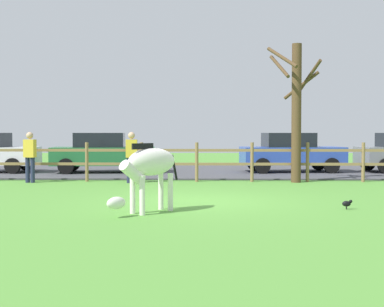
{
  "coord_description": "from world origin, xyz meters",
  "views": [
    {
      "loc": [
        0.12,
        -12.74,
        1.63
      ],
      "look_at": [
        -0.15,
        0.74,
        1.1
      ],
      "focal_mm": 50.44,
      "sensor_mm": 36.0,
      "label": 1
    }
  ],
  "objects": [
    {
      "name": "visitor_left_of_tree",
      "position": [
        -2.17,
        4.52,
        0.91
      ],
      "size": [
        0.37,
        0.24,
        1.64
      ],
      "color": "#232847",
      "rests_on": "ground_plane"
    },
    {
      "name": "parked_car_blue",
      "position": [
        3.65,
        8.83,
        0.84
      ],
      "size": [
        4.13,
        2.15,
        1.56
      ],
      "color": "#2D4CAD",
      "rests_on": "parking_asphalt"
    },
    {
      "name": "ground_plane",
      "position": [
        0.0,
        0.0,
        0.0
      ],
      "size": [
        60.0,
        60.0,
        0.0
      ],
      "primitive_type": "plane",
      "color": "#549338"
    },
    {
      "name": "parked_car_green",
      "position": [
        -3.82,
        8.43,
        0.84
      ],
      "size": [
        4.14,
        2.17,
        1.56
      ],
      "color": "#236B38",
      "rests_on": "parking_asphalt"
    },
    {
      "name": "visitor_right_of_tree",
      "position": [
        -5.48,
        4.57,
        0.91
      ],
      "size": [
        0.4,
        0.28,
        1.64
      ],
      "color": "#232847",
      "rests_on": "ground_plane"
    },
    {
      "name": "zebra",
      "position": [
        -0.97,
        -1.88,
        0.93
      ],
      "size": [
        1.42,
        1.58,
        1.41
      ],
      "color": "white",
      "rests_on": "ground_plane"
    },
    {
      "name": "paddock_fence",
      "position": [
        -0.08,
        5.0,
        0.74
      ],
      "size": [
        21.96,
        0.11,
        1.3
      ],
      "color": "olive",
      "rests_on": "ground_plane"
    },
    {
      "name": "bare_tree",
      "position": [
        3.15,
        4.83,
        2.43
      ],
      "size": [
        1.77,
        1.78,
        4.49
      ],
      "color": "#513A23",
      "rests_on": "ground_plane"
    },
    {
      "name": "crow_on_grass",
      "position": [
        3.17,
        -1.34,
        0.13
      ],
      "size": [
        0.21,
        0.1,
        0.2
      ],
      "color": "black",
      "rests_on": "ground_plane"
    },
    {
      "name": "parking_asphalt",
      "position": [
        0.0,
        9.3,
        0.03
      ],
      "size": [
        28.0,
        7.4,
        0.05
      ],
      "primitive_type": "cube",
      "color": "#47474C",
      "rests_on": "ground_plane"
    }
  ]
}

